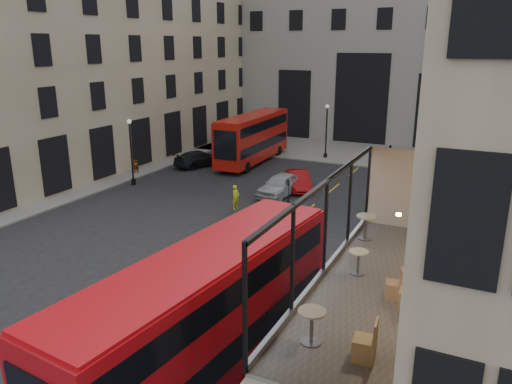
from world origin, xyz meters
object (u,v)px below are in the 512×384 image
at_px(traffic_light_far, 216,137).
at_px(pedestrian_d, 394,172).
at_px(pedestrian_a, 255,147).
at_px(pedestrian_e, 136,165).
at_px(bus_far, 253,136).
at_px(cafe_table_far, 366,224).
at_px(traffic_light_near, 288,203).
at_px(cafe_table_mid, 358,259).
at_px(bus_near, 206,313).
at_px(pedestrian_b, 252,151).
at_px(street_lamp_a, 132,156).
at_px(cyclist, 236,197).
at_px(cafe_table_near, 312,322).
at_px(car_c, 200,159).
at_px(bicycle, 292,231).
at_px(cafe_chair_c, 394,289).
at_px(cafe_chair_b, 409,298).
at_px(car_a, 280,185).
at_px(cafe_chair_d, 423,236).
at_px(car_b, 299,180).
at_px(pedestrian_c, 390,154).
at_px(street_lamp_b, 326,135).
at_px(cafe_chair_a, 365,347).

bearing_deg(traffic_light_far, pedestrian_d, 0.88).
relative_size(pedestrian_a, pedestrian_e, 1.18).
relative_size(traffic_light_far, bus_far, 0.33).
bearing_deg(cafe_table_far, bus_far, 123.37).
distance_m(traffic_light_near, cafe_table_mid, 13.64).
height_order(bus_far, pedestrian_e, bus_far).
relative_size(bus_near, pedestrian_b, 6.46).
height_order(street_lamp_a, cyclist, street_lamp_a).
xyz_separation_m(traffic_light_near, cafe_table_near, (6.84, -15.39, 2.71)).
xyz_separation_m(bus_far, car_c, (-3.81, -3.56, -1.85)).
xyz_separation_m(traffic_light_far, pedestrian_b, (2.85, 2.02, -1.48)).
height_order(bicycle, cyclist, cyclist).
bearing_deg(bicycle, pedestrian_e, 61.82).
height_order(cafe_table_far, cafe_chair_c, cafe_chair_c).
bearing_deg(cyclist, cafe_chair_b, -131.95).
distance_m(car_a, cafe_chair_d, 21.20).
height_order(car_a, cafe_table_far, cafe_table_far).
bearing_deg(street_lamp_a, car_c, 79.32).
relative_size(bus_far, pedestrian_b, 6.11).
bearing_deg(cafe_chair_d, cafe_chair_c, -91.77).
bearing_deg(car_b, car_c, 133.78).
bearing_deg(cafe_chair_b, cafe_chair_c, 137.73).
height_order(pedestrian_d, cafe_chair_c, cafe_chair_c).
distance_m(car_b, pedestrian_a, 12.36).
xyz_separation_m(bus_near, cafe_table_far, (4.09, 3.90, 2.46)).
bearing_deg(bicycle, bus_near, -174.18).
bearing_deg(traffic_light_far, bus_near, -60.31).
distance_m(bus_far, bicycle, 19.74).
height_order(car_a, cafe_table_mid, cafe_table_mid).
relative_size(bus_near, pedestrian_c, 7.33).
relative_size(street_lamp_b, pedestrian_a, 2.83).
relative_size(bus_far, car_b, 2.65).
relative_size(cyclist, cafe_table_near, 2.13).
height_order(traffic_light_near, pedestrian_d, traffic_light_near).
distance_m(traffic_light_near, cafe_chair_a, 17.64).
height_order(street_lamp_a, cafe_chair_b, cafe_chair_b).
relative_size(bus_far, cafe_table_far, 13.77).
xyz_separation_m(car_c, pedestrian_b, (3.39, 4.27, 0.22)).
bearing_deg(bus_near, cafe_table_near, -31.63).
distance_m(bus_near, car_c, 31.33).
height_order(pedestrian_e, cafe_table_near, cafe_table_near).
xyz_separation_m(street_lamp_a, cafe_chair_c, (24.10, -18.48, 2.46)).
relative_size(street_lamp_a, cafe_table_near, 6.62).
height_order(traffic_light_far, street_lamp_b, street_lamp_b).
height_order(bicycle, cafe_chair_a, cafe_chair_a).
relative_size(traffic_light_far, cyclist, 2.21).
relative_size(car_c, pedestrian_a, 2.67).
height_order(street_lamp_a, cafe_table_mid, street_lamp_a).
height_order(bus_far, car_b, bus_far).
bearing_deg(cafe_table_mid, traffic_light_far, 127.22).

